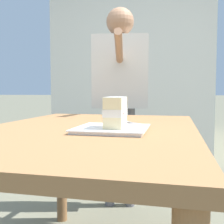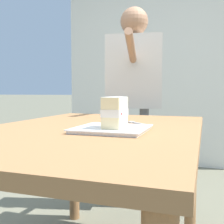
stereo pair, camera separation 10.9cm
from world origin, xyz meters
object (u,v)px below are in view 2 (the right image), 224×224
(diner_person, at_px, (134,75))
(patio_table, at_px, (92,150))
(dessert_plate, at_px, (112,129))
(dessert_fork, at_px, (137,123))
(cake_slice, at_px, (115,112))

(diner_person, bearing_deg, patio_table, 3.02)
(dessert_plate, xyz_separation_m, dessert_fork, (-0.27, 0.04, -0.00))
(patio_table, xyz_separation_m, cake_slice, (0.11, 0.14, 0.18))
(cake_slice, height_order, dessert_fork, cake_slice)
(patio_table, bearing_deg, diner_person, -176.98)
(patio_table, bearing_deg, cake_slice, 53.33)
(cake_slice, xyz_separation_m, diner_person, (-1.07, -0.19, 0.21))
(cake_slice, relative_size, dessert_fork, 0.94)
(dessert_plate, bearing_deg, cake_slice, 46.94)
(patio_table, relative_size, diner_person, 0.89)
(diner_person, bearing_deg, dessert_fork, 15.24)
(patio_table, bearing_deg, dessert_fork, 137.59)
(dessert_plate, xyz_separation_m, diner_person, (-1.05, -0.18, 0.27))
(patio_table, distance_m, cake_slice, 0.25)
(cake_slice, bearing_deg, diner_person, -169.72)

